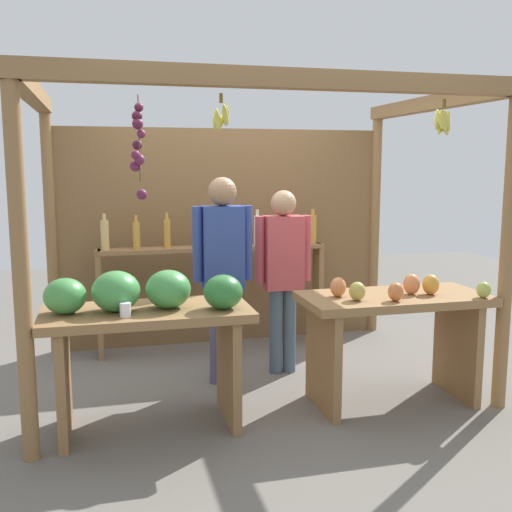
% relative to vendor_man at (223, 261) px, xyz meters
% --- Properties ---
extents(ground_plane, '(12.00, 12.00, 0.00)m').
position_rel_vendor_man_xyz_m(ground_plane, '(0.24, 0.08, -1.00)').
color(ground_plane, slate).
rests_on(ground_plane, ground).
extents(market_stall, '(3.35, 2.25, 2.34)m').
position_rel_vendor_man_xyz_m(market_stall, '(0.24, 0.58, 0.37)').
color(market_stall, olive).
rests_on(market_stall, ground).
extents(fruit_counter_left, '(1.36, 0.64, 1.08)m').
position_rel_vendor_man_xyz_m(fruit_counter_left, '(-0.67, -0.73, -0.26)').
color(fruit_counter_left, olive).
rests_on(fruit_counter_left, ground).
extents(fruit_counter_right, '(1.36, 0.64, 0.97)m').
position_rel_vendor_man_xyz_m(fruit_counter_right, '(1.13, -0.73, -0.39)').
color(fruit_counter_right, olive).
rests_on(fruit_counter_right, ground).
extents(bottle_shelf_unit, '(2.15, 0.22, 1.34)m').
position_rel_vendor_man_xyz_m(bottle_shelf_unit, '(0.09, 0.89, -0.18)').
color(bottle_shelf_unit, olive).
rests_on(bottle_shelf_unit, ground).
extents(vendor_man, '(0.48, 0.22, 1.66)m').
position_rel_vendor_man_xyz_m(vendor_man, '(0.00, 0.00, 0.00)').
color(vendor_man, '#524C6D').
rests_on(vendor_man, ground).
extents(vendor_woman, '(0.48, 0.21, 1.55)m').
position_rel_vendor_man_xyz_m(vendor_woman, '(0.53, 0.12, -0.08)').
color(vendor_woman, '#475D70').
rests_on(vendor_woman, ground).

